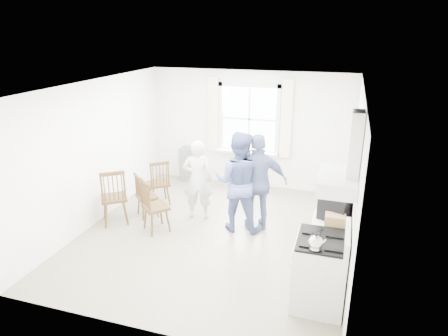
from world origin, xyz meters
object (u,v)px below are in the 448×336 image
at_px(windsor_chair_b, 150,200).
at_px(person_mid, 239,182).
at_px(gas_stove, 320,271).
at_px(windsor_chair_c, 114,192).
at_px(person_right, 258,183).
at_px(stereo_stack, 335,207).
at_px(low_cabinet, 328,247).
at_px(windsor_chair_a, 159,178).
at_px(person_left, 198,180).

relative_size(windsor_chair_b, person_mid, 0.55).
xyz_separation_m(gas_stove, windsor_chair_c, (-3.74, 1.15, 0.17)).
bearing_deg(person_right, stereo_stack, 120.38).
bearing_deg(low_cabinet, windsor_chair_a, 156.59).
height_order(stereo_stack, windsor_chair_a, stereo_stack).
xyz_separation_m(windsor_chair_b, person_mid, (1.45, 0.59, 0.30)).
relative_size(windsor_chair_a, windsor_chair_b, 0.97).
bearing_deg(stereo_stack, person_left, 155.49).
xyz_separation_m(windsor_chair_b, person_left, (0.60, 0.78, 0.16)).
height_order(gas_stove, person_right, person_right).
relative_size(low_cabinet, windsor_chair_b, 0.90).
distance_m(gas_stove, windsor_chair_b, 3.21).
distance_m(windsor_chair_b, person_left, 1.00).
bearing_deg(low_cabinet, stereo_stack, 53.05).
height_order(windsor_chair_b, person_mid, person_mid).
relative_size(low_cabinet, person_right, 0.51).
xyz_separation_m(windsor_chair_c, person_left, (1.34, 0.74, 0.11)).
distance_m(person_mid, person_right, 0.34).
xyz_separation_m(gas_stove, low_cabinet, (0.07, 0.70, -0.03)).
xyz_separation_m(low_cabinet, stereo_stack, (0.04, 0.05, 0.62)).
height_order(windsor_chair_b, windsor_chair_c, windsor_chair_c).
relative_size(stereo_stack, person_mid, 0.27).
xyz_separation_m(windsor_chair_c, person_mid, (2.18, 0.55, 0.24)).
bearing_deg(person_mid, windsor_chair_c, 11.06).
relative_size(gas_stove, person_right, 0.64).
height_order(gas_stove, person_left, person_left).
distance_m(stereo_stack, person_right, 1.72).
bearing_deg(windsor_chair_b, person_mid, 22.04).
xyz_separation_m(low_cabinet, person_left, (-2.47, 1.19, 0.32)).
xyz_separation_m(windsor_chair_b, windsor_chair_c, (-0.73, 0.04, 0.05)).
bearing_deg(stereo_stack, person_right, 141.59).
height_order(person_mid, person_right, person_mid).
relative_size(low_cabinet, stereo_stack, 1.84).
height_order(windsor_chair_b, person_left, person_left).
height_order(windsor_chair_a, windsor_chair_c, windsor_chair_c).
relative_size(gas_stove, stereo_stack, 2.29).
distance_m(low_cabinet, windsor_chair_a, 3.72).
relative_size(stereo_stack, person_right, 0.28).
height_order(windsor_chair_a, person_left, person_left).
bearing_deg(windsor_chair_c, person_right, 14.77).
height_order(gas_stove, stereo_stack, stereo_stack).
height_order(stereo_stack, person_right, person_right).
relative_size(gas_stove, person_mid, 0.62).
bearing_deg(person_right, gas_stove, 103.08).
bearing_deg(gas_stove, windsor_chair_c, 162.97).
bearing_deg(person_left, low_cabinet, 141.88).
bearing_deg(person_left, windsor_chair_c, 16.62).
distance_m(windsor_chair_a, windsor_chair_c, 1.11).
xyz_separation_m(gas_stove, person_right, (-1.23, 1.81, 0.40)).
bearing_deg(stereo_stack, windsor_chair_c, 174.07).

